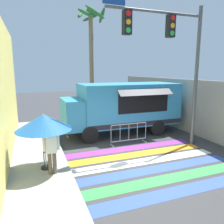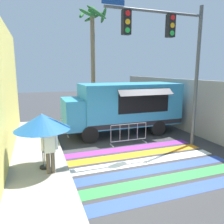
% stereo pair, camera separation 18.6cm
% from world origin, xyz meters
% --- Properties ---
extents(ground_plane, '(60.00, 60.00, 0.00)m').
position_xyz_m(ground_plane, '(0.00, 0.00, 0.00)').
color(ground_plane, '#38383A').
extents(concrete_wall_right, '(0.20, 16.00, 3.01)m').
position_xyz_m(concrete_wall_right, '(4.49, 3.00, 1.50)').
color(concrete_wall_right, gray).
rests_on(concrete_wall_right, ground_plane).
extents(crosswalk_painted, '(6.40, 4.36, 0.01)m').
position_xyz_m(crosswalk_painted, '(0.00, -0.37, 0.00)').
color(crosswalk_painted, '#334FB2').
rests_on(crosswalk_painted, ground_plane).
extents(food_truck, '(6.35, 2.83, 2.80)m').
position_xyz_m(food_truck, '(0.69, 3.97, 1.60)').
color(food_truck, '#338CBF').
rests_on(food_truck, ground_plane).
extents(traffic_signal_pole, '(4.59, 0.29, 6.25)m').
position_xyz_m(traffic_signal_pole, '(1.75, 1.02, 4.49)').
color(traffic_signal_pole, '#515456').
rests_on(traffic_signal_pole, ground_plane).
extents(patio_umbrella, '(1.86, 1.86, 1.93)m').
position_xyz_m(patio_umbrella, '(-3.61, 0.37, 1.81)').
color(patio_umbrella, black).
rests_on(patio_umbrella, sidewalk_left).
extents(folding_chair, '(0.40, 0.40, 0.91)m').
position_xyz_m(folding_chair, '(-3.46, 0.94, 0.71)').
color(folding_chair, '#4C4C51').
rests_on(folding_chair, sidewalk_left).
extents(vendor_person, '(0.53, 0.21, 1.56)m').
position_xyz_m(vendor_person, '(-3.44, -0.10, 1.04)').
color(vendor_person, brown).
rests_on(vendor_person, sidewalk_left).
extents(barricade_front, '(1.86, 0.44, 1.01)m').
position_xyz_m(barricade_front, '(0.37, 2.15, 0.49)').
color(barricade_front, '#B7BABF').
rests_on(barricade_front, ground_plane).
extents(barricade_side, '(1.56, 0.44, 1.01)m').
position_xyz_m(barricade_side, '(-2.96, 4.29, 0.48)').
color(barricade_side, '#B7BABF').
rests_on(barricade_side, ground_plane).
extents(palm_tree, '(2.07, 2.08, 7.85)m').
position_xyz_m(palm_tree, '(0.37, 8.58, 5.43)').
color(palm_tree, '#7A664C').
rests_on(palm_tree, ground_plane).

